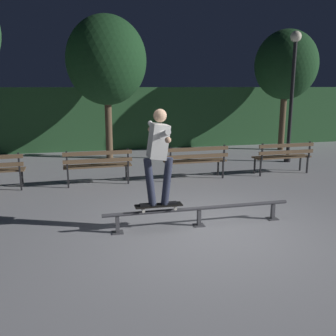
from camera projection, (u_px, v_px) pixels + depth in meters
ground_plane at (204, 231)px, 6.07m from camera, size 90.00×90.00×0.00m
hedge_backdrop at (130, 118)px, 14.20m from camera, size 24.00×1.20×2.28m
grind_rail at (199, 211)px, 6.25m from camera, size 3.25×0.18×0.34m
skateboard at (159, 206)px, 6.05m from camera, size 0.78×0.20×0.09m
skateboarder at (158, 149)px, 5.85m from camera, size 0.62×1.41×1.56m
park_bench_left_center at (98, 163)px, 8.77m from camera, size 1.61×0.46×0.88m
park_bench_right_center at (196, 159)px, 9.32m from camera, size 1.61×0.46×0.88m
park_bench_rightmost at (283, 154)px, 9.88m from camera, size 1.61×0.46×0.88m
tree_behind_benches at (106, 61)px, 11.52m from camera, size 2.49×2.49×4.47m
tree_far_right at (286, 65)px, 13.17m from camera, size 2.21×2.21×4.28m
lamp_post_right at (293, 81)px, 11.09m from camera, size 0.32×0.32×3.90m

